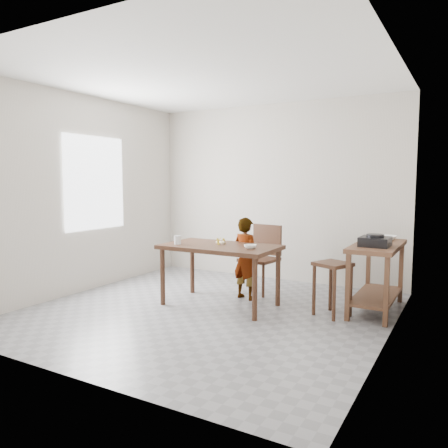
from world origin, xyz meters
The scene contains 17 objects.
floor centered at (0.00, 0.00, -0.02)m, with size 4.00×4.00×0.04m, color gray.
ceiling centered at (0.00, 0.00, 2.72)m, with size 4.00×4.00×0.04m, color white.
wall_back centered at (0.00, 2.02, 1.35)m, with size 4.00×0.04×2.70m, color beige.
wall_front centered at (0.00, -2.02, 1.35)m, with size 4.00×0.04×2.70m, color beige.
wall_left centered at (-2.02, 0.00, 1.35)m, with size 0.04×4.00×2.70m, color beige.
wall_right centered at (2.02, 0.00, 1.35)m, with size 0.04×4.00×2.70m, color beige.
window_pane centered at (-1.97, 0.20, 1.50)m, with size 0.02×1.10×1.30m, color white.
dining_table centered at (0.00, 0.30, 0.38)m, with size 1.40×0.80×0.75m, color #3D2416, non-canonical shape.
prep_counter centered at (1.72, 1.00, 0.40)m, with size 0.50×1.20×0.80m, color brown, non-canonical shape.
child centered at (0.14, 0.72, 0.53)m, with size 0.39×0.26×1.07m, color white.
dining_chair centered at (0.16, 1.10, 0.46)m, with size 0.45×0.45×0.92m, color #3D2416, non-canonical shape.
stool centered at (1.32, 0.56, 0.31)m, with size 0.35×0.35×0.62m, color #3D2416, non-canonical shape.
glass_tumbler centered at (-0.49, 0.11, 0.80)m, with size 0.08×0.08×0.11m, color white.
small_bowl centered at (0.44, 0.23, 0.77)m, with size 0.15×0.15×0.05m, color white.
banana centered at (-0.03, 0.37, 0.78)m, with size 0.15×0.11×0.05m, color #EECD4F, non-canonical shape.
serving_bowl centered at (1.76, 1.41, 0.83)m, with size 0.22×0.22×0.06m, color white.
gas_burner centered at (1.73, 0.79, 0.85)m, with size 0.32×0.32×0.11m, color black.
Camera 1 is at (2.64, -4.27, 1.54)m, focal length 35.00 mm.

